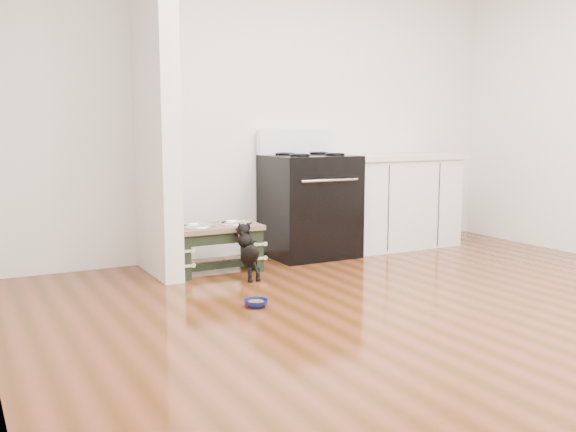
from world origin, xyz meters
The scene contains 8 objects.
ground centered at (0.00, 0.00, 0.00)m, with size 5.00×5.00×0.00m, color #47240C.
room_shell centered at (0.00, 0.00, 1.62)m, with size 5.00×5.00×5.00m.
partition_wall centered at (-1.18, 2.10, 1.35)m, with size 0.15×0.80×2.70m, color silver.
oven_range centered at (0.25, 2.16, 0.48)m, with size 0.76×0.69×1.14m.
cabinet_run centered at (1.23, 2.18, 0.45)m, with size 1.24×0.64×0.91m.
dog_feeder centered at (-0.74, 1.92, 0.27)m, with size 0.70×0.38×0.40m.
puppy centered at (-0.62, 1.60, 0.23)m, with size 0.12×0.36×0.43m.
floor_bowl centered at (-0.90, 0.86, 0.03)m, with size 0.18×0.18×0.05m.
Camera 1 is at (-2.64, -2.85, 1.18)m, focal length 40.00 mm.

